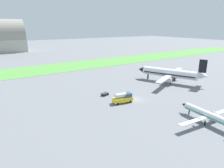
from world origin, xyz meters
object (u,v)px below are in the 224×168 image
object	(u,v)px
baggage_cart_near_gate	(105,94)
fuel_truck_midfield	(123,98)
airplane_midfield_jet	(171,73)
airplane_foreground_turboprop	(208,115)

from	to	relation	value
baggage_cart_near_gate	fuel_truck_midfield	xyz separation A→B (m)	(1.29, -8.96, 1.01)
airplane_midfield_jet	baggage_cart_near_gate	distance (m)	32.98
airplane_foreground_turboprop	baggage_cart_near_gate	world-z (taller)	airplane_foreground_turboprop
airplane_foreground_turboprop	fuel_truck_midfield	xyz separation A→B (m)	(-9.62, 23.24, -0.62)
airplane_midfield_jet	fuel_truck_midfield	world-z (taller)	airplane_midfield_jet
airplane_midfield_jet	airplane_foreground_turboprop	world-z (taller)	airplane_midfield_jet
baggage_cart_near_gate	airplane_foreground_turboprop	bearing A→B (deg)	94.47
airplane_foreground_turboprop	fuel_truck_midfield	world-z (taller)	airplane_foreground_turboprop
baggage_cart_near_gate	fuel_truck_midfield	distance (m)	9.11
fuel_truck_midfield	airplane_foreground_turboprop	bearing A→B (deg)	-59.18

